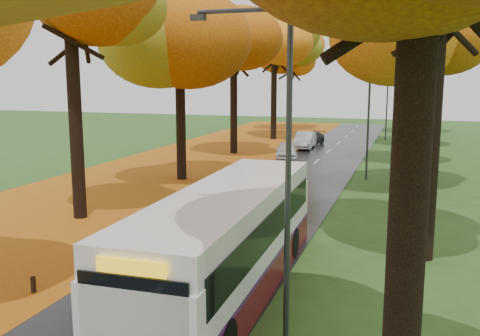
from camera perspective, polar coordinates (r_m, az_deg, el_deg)
The scene contains 13 objects.
road at distance 30.41m, azimuth 4.54°, elevation -2.44°, with size 6.50×90.00×0.04m, color black.
centre_line at distance 30.40m, azimuth 4.54°, elevation -2.40°, with size 0.12×90.00×0.01m, color silver.
leaf_verge at distance 33.62m, azimuth -10.54°, elevation -1.42°, with size 12.00×90.00×0.02m, color maroon.
leaf_drift at distance 31.24m, azimuth -0.90°, elevation -2.04°, with size 0.90×90.00×0.01m, color #B37812.
trees_left at distance 34.17m, azimuth -6.57°, elevation 14.91°, with size 9.20×74.00×13.88m.
trees_right at distance 31.00m, azimuth 19.21°, elevation 15.27°, with size 9.30×74.20×13.96m.
streetlamp_near at distance 12.39m, azimuth 4.06°, elevation 1.78°, with size 2.45×0.18×8.00m.
streetlamp_mid at distance 34.08m, azimuth 13.17°, elevation 6.62°, with size 2.45×0.18×8.00m.
streetlamp_far at distance 56.02m, azimuth 15.19°, elevation 7.67°, with size 2.45×0.18×8.00m.
bus at distance 16.00m, azimuth -1.28°, elevation -7.55°, with size 2.93×11.88×3.12m.
car_white at distance 41.32m, azimuth 4.97°, elevation 1.80°, with size 1.64×4.07×1.39m, color silver.
car_silver at distance 48.29m, azimuth 6.92°, elevation 2.95°, with size 1.54×4.41×1.45m, color #A1A5A9.
car_dark at distance 51.48m, azimuth 7.62°, elevation 3.17°, with size 1.57×3.86×1.12m, color black.
Camera 1 is at (6.92, -3.91, 6.43)m, focal length 40.00 mm.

